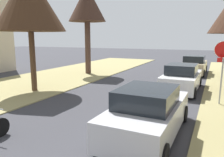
{
  "coord_description": "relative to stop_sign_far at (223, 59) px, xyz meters",
  "views": [
    {
      "loc": [
        4.08,
        -0.67,
        3.07
      ],
      "look_at": [
        -0.07,
        8.22,
        1.27
      ],
      "focal_mm": 35.65,
      "sensor_mm": 36.0,
      "label": 1
    }
  ],
  "objects": [
    {
      "name": "street_tree_left_mid_a",
      "position": [
        -9.77,
        -1.53,
        2.93
      ],
      "size": [
        3.88,
        3.88,
        6.69
      ],
      "color": "#4E3523",
      "rests_on": "grass_verge_left"
    },
    {
      "name": "parked_sedan_tan",
      "position": [
        -1.95,
        9.22,
        -1.41
      ],
      "size": [
        2.01,
        4.43,
        1.57
      ],
      "color": "tan",
      "rests_on": "ground"
    },
    {
      "name": "street_tree_left_mid_b",
      "position": [
        -10.2,
        5.26,
        3.57
      ],
      "size": [
        3.08,
        3.08,
        7.21
      ],
      "color": "#4C352B",
      "rests_on": "grass_verge_left"
    },
    {
      "name": "parked_sedan_silver",
      "position": [
        -2.11,
        -4.52,
        -1.41
      ],
      "size": [
        2.01,
        4.43,
        1.57
      ],
      "color": "#BCBCC1",
      "rests_on": "ground"
    },
    {
      "name": "parked_sedan_white",
      "position": [
        -2.02,
        2.25,
        -1.41
      ],
      "size": [
        2.01,
        4.43,
        1.57
      ],
      "color": "white",
      "rests_on": "ground"
    },
    {
      "name": "stop_sign_far",
      "position": [
        0.0,
        0.0,
        0.0
      ],
      "size": [
        0.81,
        0.77,
        2.9
      ],
      "color": "#9EA0A5",
      "rests_on": "grass_verge_right"
    }
  ]
}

